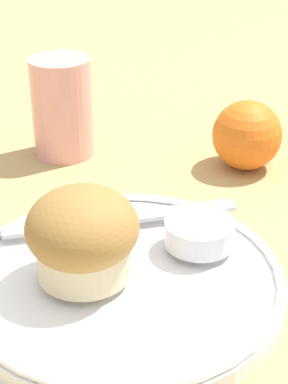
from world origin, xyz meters
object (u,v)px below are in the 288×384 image
at_px(butter_knife, 122,218).
at_px(juice_glass, 62,107).
at_px(muffin, 83,235).
at_px(orange_fruit, 247,135).

xyz_separation_m(butter_knife, juice_glass, (-0.06, 0.17, 0.03)).
distance_m(muffin, butter_knife, 0.08).
xyz_separation_m(butter_knife, orange_fruit, (0.13, 0.13, 0.01)).
bearing_deg(butter_knife, muffin, -121.63).
bearing_deg(orange_fruit, butter_knife, -134.18).
bearing_deg(juice_glass, butter_knife, -71.79).
relative_size(muffin, orange_fruit, 1.14).
relative_size(butter_knife, orange_fruit, 2.77).
bearing_deg(juice_glass, orange_fruit, -12.73).
bearing_deg(muffin, juice_glass, 96.76).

